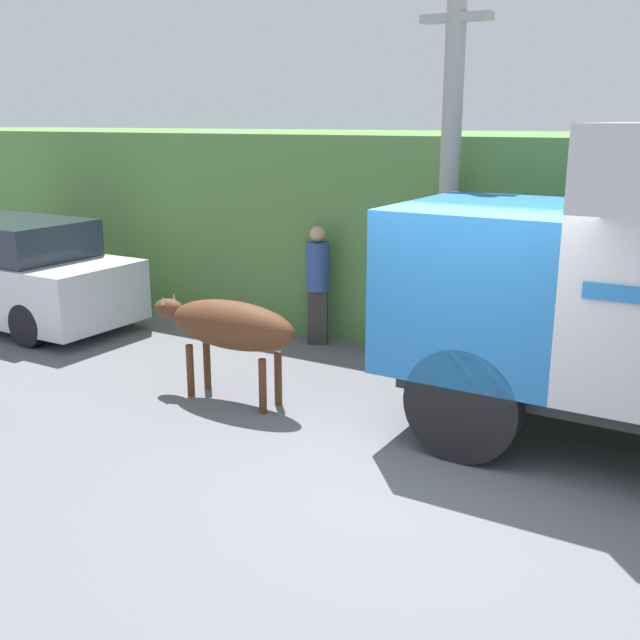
% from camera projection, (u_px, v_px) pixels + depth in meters
% --- Properties ---
extents(ground_plane, '(60.00, 60.00, 0.00)m').
position_uv_depth(ground_plane, '(430.00, 475.00, 7.13)').
color(ground_plane, slate).
extents(hillside_embankment, '(32.00, 5.12, 3.06)m').
position_uv_depth(hillside_embankment, '(584.00, 235.00, 11.73)').
color(hillside_embankment, '#568442').
rests_on(hillside_embankment, ground_plane).
extents(brown_cow, '(2.05, 0.58, 1.23)m').
position_uv_depth(brown_cow, '(229.00, 326.00, 8.82)').
color(brown_cow, '#512D19').
rests_on(brown_cow, ground_plane).
extents(parked_suv, '(4.49, 1.81, 1.72)m').
position_uv_depth(parked_suv, '(10.00, 274.00, 12.28)').
color(parked_suv, silver).
rests_on(parked_suv, ground_plane).
extents(pedestrian_on_hill, '(0.46, 0.46, 1.78)m').
position_uv_depth(pedestrian_on_hill, '(318.00, 280.00, 11.07)').
color(pedestrian_on_hill, '#38332D').
rests_on(pedestrian_on_hill, ground_plane).
extents(utility_pole, '(0.90, 0.26, 5.10)m').
position_uv_depth(utility_pole, '(450.00, 170.00, 9.65)').
color(utility_pole, '#9E998E').
rests_on(utility_pole, ground_plane).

